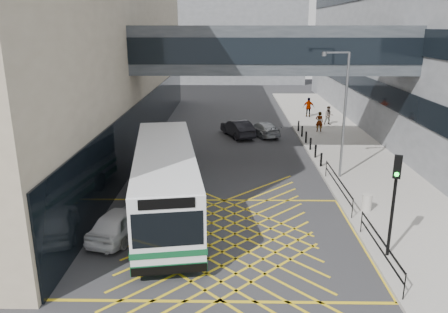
{
  "coord_description": "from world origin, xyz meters",
  "views": [
    {
      "loc": [
        0.33,
        -17.25,
        8.99
      ],
      "look_at": [
        0.0,
        4.0,
        2.6
      ],
      "focal_mm": 35.0,
      "sensor_mm": 36.0,
      "label": 1
    }
  ],
  "objects_px": {
    "traffic_light": "(395,192)",
    "car_silver": "(263,128)",
    "pedestrian_c": "(309,107)",
    "car_dark": "(238,128)",
    "bus": "(166,179)",
    "car_white": "(121,222)",
    "pedestrian_b": "(329,116)",
    "pedestrian_a": "(319,122)",
    "street_lamp": "(342,108)",
    "litter_bin": "(367,202)"
  },
  "relations": [
    {
      "from": "traffic_light",
      "to": "car_silver",
      "type": "bearing_deg",
      "value": 121.77
    },
    {
      "from": "traffic_light",
      "to": "pedestrian_c",
      "type": "height_order",
      "value": "traffic_light"
    },
    {
      "from": "car_dark",
      "to": "pedestrian_c",
      "type": "bearing_deg",
      "value": -156.34
    },
    {
      "from": "bus",
      "to": "car_white",
      "type": "distance_m",
      "value": 3.15
    },
    {
      "from": "pedestrian_b",
      "to": "pedestrian_a",
      "type": "bearing_deg",
      "value": -115.11
    },
    {
      "from": "street_lamp",
      "to": "bus",
      "type": "bearing_deg",
      "value": -160.75
    },
    {
      "from": "litter_bin",
      "to": "bus",
      "type": "bearing_deg",
      "value": -178.7
    },
    {
      "from": "car_silver",
      "to": "traffic_light",
      "type": "height_order",
      "value": "traffic_light"
    },
    {
      "from": "car_white",
      "to": "pedestrian_b",
      "type": "xyz_separation_m",
      "value": [
        13.89,
        22.29,
        0.34
      ]
    },
    {
      "from": "car_white",
      "to": "car_silver",
      "type": "height_order",
      "value": "car_white"
    },
    {
      "from": "bus",
      "to": "pedestrian_b",
      "type": "distance_m",
      "value": 23.35
    },
    {
      "from": "litter_bin",
      "to": "pedestrian_a",
      "type": "height_order",
      "value": "pedestrian_a"
    },
    {
      "from": "car_silver",
      "to": "street_lamp",
      "type": "xyz_separation_m",
      "value": [
        3.77,
        -10.94,
        3.76
      ]
    },
    {
      "from": "traffic_light",
      "to": "pedestrian_b",
      "type": "xyz_separation_m",
      "value": [
        2.79,
        24.18,
        -1.9
      ]
    },
    {
      "from": "street_lamp",
      "to": "car_silver",
      "type": "bearing_deg",
      "value": 99.53
    },
    {
      "from": "pedestrian_a",
      "to": "pedestrian_b",
      "type": "bearing_deg",
      "value": -114.04
    },
    {
      "from": "pedestrian_a",
      "to": "bus",
      "type": "bearing_deg",
      "value": 60.75
    },
    {
      "from": "car_dark",
      "to": "car_silver",
      "type": "bearing_deg",
      "value": 165.04
    },
    {
      "from": "car_dark",
      "to": "pedestrian_a",
      "type": "xyz_separation_m",
      "value": [
        7.08,
        1.21,
        0.33
      ]
    },
    {
      "from": "litter_bin",
      "to": "pedestrian_a",
      "type": "distance_m",
      "value": 16.94
    },
    {
      "from": "pedestrian_a",
      "to": "pedestrian_c",
      "type": "height_order",
      "value": "pedestrian_c"
    },
    {
      "from": "bus",
      "to": "car_white",
      "type": "relative_size",
      "value": 2.89
    },
    {
      "from": "bus",
      "to": "litter_bin",
      "type": "xyz_separation_m",
      "value": [
        9.92,
        0.22,
        -1.24
      ]
    },
    {
      "from": "litter_bin",
      "to": "pedestrian_b",
      "type": "distance_m",
      "value": 19.8
    },
    {
      "from": "bus",
      "to": "car_dark",
      "type": "xyz_separation_m",
      "value": [
        3.73,
        15.93,
        -1.12
      ]
    },
    {
      "from": "car_dark",
      "to": "pedestrian_a",
      "type": "relative_size",
      "value": 2.58
    },
    {
      "from": "bus",
      "to": "street_lamp",
      "type": "relative_size",
      "value": 1.67
    },
    {
      "from": "pedestrian_a",
      "to": "pedestrian_b",
      "type": "xyz_separation_m",
      "value": [
        1.4,
        2.75,
        -0.01
      ]
    },
    {
      "from": "street_lamp",
      "to": "pedestrian_b",
      "type": "distance_m",
      "value": 15.2
    },
    {
      "from": "pedestrian_b",
      "to": "street_lamp",
      "type": "bearing_deg",
      "value": -98.03
    },
    {
      "from": "litter_bin",
      "to": "pedestrian_c",
      "type": "relative_size",
      "value": 0.44
    },
    {
      "from": "car_dark",
      "to": "car_silver",
      "type": "relative_size",
      "value": 1.12
    },
    {
      "from": "pedestrian_b",
      "to": "pedestrian_c",
      "type": "height_order",
      "value": "pedestrian_c"
    },
    {
      "from": "car_white",
      "to": "pedestrian_a",
      "type": "distance_m",
      "value": 23.2
    },
    {
      "from": "car_white",
      "to": "pedestrian_c",
      "type": "relative_size",
      "value": 2.22
    },
    {
      "from": "car_white",
      "to": "pedestrian_b",
      "type": "bearing_deg",
      "value": -106.85
    },
    {
      "from": "car_white",
      "to": "bus",
      "type": "bearing_deg",
      "value": -109.84
    },
    {
      "from": "car_white",
      "to": "car_silver",
      "type": "distance_m",
      "value": 20.11
    },
    {
      "from": "car_white",
      "to": "traffic_light",
      "type": "distance_m",
      "value": 11.48
    },
    {
      "from": "car_white",
      "to": "car_silver",
      "type": "bearing_deg",
      "value": -97.0
    },
    {
      "from": "car_dark",
      "to": "pedestrian_c",
      "type": "relative_size",
      "value": 2.34
    },
    {
      "from": "pedestrian_c",
      "to": "pedestrian_b",
      "type": "bearing_deg",
      "value": 116.85
    },
    {
      "from": "car_white",
      "to": "car_dark",
      "type": "height_order",
      "value": "car_dark"
    },
    {
      "from": "pedestrian_b",
      "to": "pedestrian_c",
      "type": "bearing_deg",
      "value": 110.54
    },
    {
      "from": "car_dark",
      "to": "pedestrian_c",
      "type": "height_order",
      "value": "pedestrian_c"
    },
    {
      "from": "bus",
      "to": "street_lamp",
      "type": "height_order",
      "value": "street_lamp"
    },
    {
      "from": "car_silver",
      "to": "pedestrian_b",
      "type": "height_order",
      "value": "pedestrian_b"
    },
    {
      "from": "car_white",
      "to": "car_dark",
      "type": "xyz_separation_m",
      "value": [
        5.41,
        18.34,
        0.02
      ]
    },
    {
      "from": "car_dark",
      "to": "pedestrian_b",
      "type": "distance_m",
      "value": 9.36
    },
    {
      "from": "pedestrian_c",
      "to": "litter_bin",
      "type": "bearing_deg",
      "value": 95.64
    }
  ]
}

